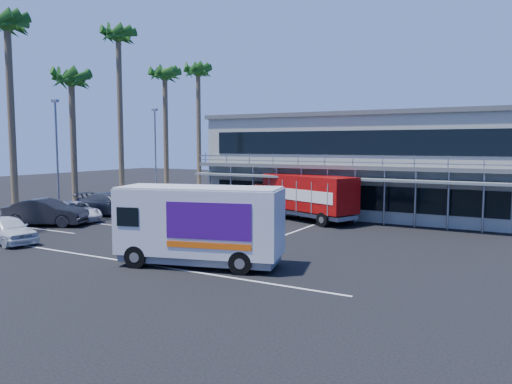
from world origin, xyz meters
The scene contains 17 objects.
ground centered at (0.00, 0.00, 0.00)m, with size 120.00×120.00×0.00m, color black.
building centered at (3.00, 14.94, 3.66)m, with size 22.40×12.00×7.30m.
curb_strip centered at (-15.00, 6.00, 0.08)m, with size 3.00×32.00×0.16m, color #A5A399.
palm_b centered at (-15.30, -1.50, 11.92)m, with size 2.80×2.80×13.75m.
palm_c centered at (-14.90, 3.00, 9.21)m, with size 2.80×2.80×10.75m.
palm_d centered at (-15.20, 8.00, 12.80)m, with size 2.80×2.80×14.75m.
palm_e centered at (-14.70, 13.00, 10.57)m, with size 2.80×2.80×12.25m.
palm_f centered at (-15.10, 18.50, 11.47)m, with size 2.80×2.80×13.25m.
light_pole_near centered at (-14.20, 1.00, 4.50)m, with size 0.50×0.25×8.09m.
light_pole_far centered at (-14.20, 11.00, 4.50)m, with size 0.50×0.25×8.09m.
red_truck centered at (0.50, 8.74, 1.67)m, with size 9.15×5.36×3.05m.
white_van centered at (1.99, -5.00, 1.77)m, with size 7.22×4.11×3.34m.
parked_car_a centered at (-9.50, -6.00, 0.71)m, with size 1.67×4.15×1.42m, color silver.
parked_car_b centered at (-12.50, -1.33, 0.84)m, with size 1.77×5.09×1.68m, color black.
parked_car_c centered at (-12.50, 0.80, 0.65)m, with size 2.17×4.71×1.31m, color silver.
parked_car_d centered at (-12.28, 4.00, 0.80)m, with size 2.25×5.53×1.60m, color #2C313B.
parked_car_e centered at (-11.27, 7.20, 0.70)m, with size 1.66×4.13×1.41m, color gray.
Camera 1 is at (14.23, -21.82, 5.11)m, focal length 35.00 mm.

